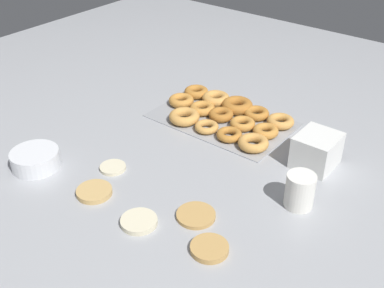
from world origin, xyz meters
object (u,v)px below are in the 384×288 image
pancake_2 (113,167)px  paper_cup (300,191)px  pancake_3 (94,192)px  container_stack (317,150)px  batter_bowl (35,159)px  donut_tray (224,115)px  pancake_4 (139,221)px  pancake_1 (209,248)px  pancake_0 (196,215)px

pancake_2 → paper_cup: paper_cup is taller
pancake_3 → container_stack: bearing=-129.3°
pancake_2 → batter_bowl: (0.19, 0.14, 0.02)m
pancake_2 → paper_cup: 0.57m
pancake_3 → donut_tray: (-0.04, -0.59, 0.01)m
pancake_3 → paper_cup: (-0.48, -0.31, 0.04)m
pancake_4 → container_stack: container_stack is taller
container_stack → paper_cup: (-0.05, 0.21, -0.00)m
batter_bowl → pancake_1: bearing=-176.4°
batter_bowl → container_stack: 0.86m
pancake_3 → donut_tray: size_ratio=0.21×
pancake_1 → pancake_0: bearing=-37.4°
pancake_0 → donut_tray: size_ratio=0.22×
pancake_4 → donut_tray: donut_tray is taller
pancake_1 → pancake_4: size_ratio=0.98×
pancake_4 → container_stack: bearing=-114.2°
donut_tray → pancake_3: bearing=85.9°
pancake_3 → container_stack: 0.68m
batter_bowl → donut_tray: bearing=-115.3°
paper_cup → pancake_3: bearing=33.1°
donut_tray → batter_bowl: (0.29, 0.60, 0.01)m
pancake_3 → container_stack: (-0.43, -0.52, 0.04)m
batter_bowl → paper_cup: (-0.72, -0.33, 0.02)m
pancake_2 → paper_cup: bearing=-159.8°
pancake_1 → donut_tray: donut_tray is taller
batter_bowl → container_stack: size_ratio=1.11×
pancake_1 → paper_cup: paper_cup is taller
pancake_3 → batter_bowl: batter_bowl is taller
batter_bowl → container_stack: (-0.67, -0.54, 0.03)m
pancake_0 → paper_cup: (-0.19, -0.21, 0.04)m
pancake_4 → container_stack: 0.59m
container_stack → donut_tray: bearing=-9.1°
pancake_2 → pancake_3: pancake_3 is taller
pancake_2 → paper_cup: (-0.53, -0.20, 0.04)m
pancake_4 → container_stack: size_ratio=0.74×
paper_cup → pancake_2: bearing=20.2°
pancake_1 → donut_tray: 0.66m
pancake_1 → pancake_2: (0.44, -0.10, -0.00)m
pancake_0 → pancake_1: pancake_1 is taller
pancake_4 → pancake_2: bearing=-29.3°
pancake_2 → donut_tray: donut_tray is taller
batter_bowl → container_stack: container_stack is taller
pancake_2 → pancake_0: bearing=176.9°
pancake_4 → batter_bowl: batter_bowl is taller
pancake_4 → paper_cup: paper_cup is taller
pancake_1 → pancake_3: bearing=3.2°
batter_bowl → pancake_2: bearing=-144.8°
pancake_0 → pancake_1: size_ratio=1.10×
pancake_3 → pancake_4: size_ratio=1.04×
pancake_3 → pancake_2: bearing=-67.9°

